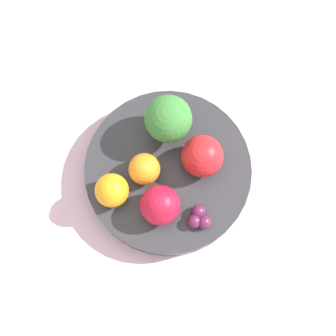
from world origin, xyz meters
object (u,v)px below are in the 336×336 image
object	(u,v)px
orange_front	(144,169)
grape_cluster	(199,218)
orange_back	(112,190)
apple_red	(202,156)
bowl	(168,173)
apple_green	(160,205)
broccoli	(168,119)

from	to	relation	value
orange_front	grape_cluster	bearing A→B (deg)	-5.86
orange_front	orange_back	size ratio (longest dim) A/B	0.94
apple_red	orange_back	size ratio (longest dim) A/B	1.24
bowl	orange_back	world-z (taller)	orange_back
apple_red	apple_green	world-z (taller)	apple_red
orange_front	broccoli	bearing A→B (deg)	98.40
bowl	apple_red	distance (m)	0.07
broccoli	bowl	bearing A→B (deg)	-54.64
broccoli	orange_back	size ratio (longest dim) A/B	1.73
apple_red	broccoli	bearing A→B (deg)	170.31
apple_red	orange_back	distance (m)	0.13
orange_front	grape_cluster	world-z (taller)	orange_front
broccoli	grape_cluster	world-z (taller)	broccoli
grape_cluster	orange_front	bearing A→B (deg)	174.14
apple_green	orange_front	distance (m)	0.05
bowl	orange_front	world-z (taller)	orange_front
broccoli	apple_green	size ratio (longest dim) A/B	1.48
bowl	orange_back	xyz separation A→B (m)	(-0.04, -0.07, 0.04)
bowl	grape_cluster	distance (m)	0.08
broccoli	apple_green	xyz separation A→B (m)	(0.06, -0.10, -0.02)
apple_red	apple_green	size ratio (longest dim) A/B	1.06
bowl	orange_front	distance (m)	0.05
bowl	orange_front	size ratio (longest dim) A/B	5.38
apple_green	orange_back	size ratio (longest dim) A/B	1.17
orange_back	grape_cluster	distance (m)	0.12
bowl	broccoli	world-z (taller)	broccoli
orange_front	apple_green	bearing A→B (deg)	-31.18
apple_red	orange_front	xyz separation A→B (m)	(-0.05, -0.06, -0.01)
apple_red	orange_front	world-z (taller)	apple_red
orange_front	apple_red	bearing A→B (deg)	47.30
orange_front	grape_cluster	distance (m)	0.10
orange_back	grape_cluster	world-z (taller)	orange_back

